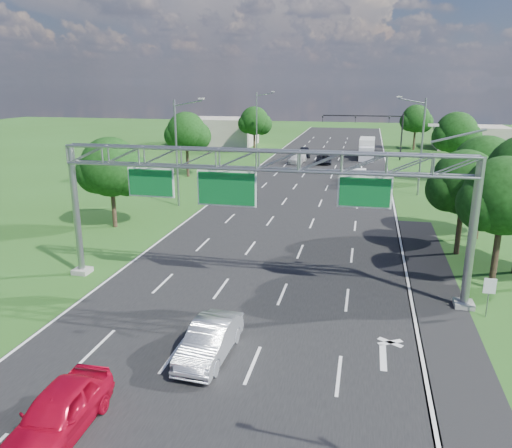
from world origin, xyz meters
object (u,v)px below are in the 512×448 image
(red_coupe, at_px, (58,413))
(traffic_signal, at_px, (378,126))
(silver_sedan, at_px, (210,340))
(regulatory_sign, at_px, (489,290))
(sign_gantry, at_px, (259,171))
(box_truck, at_px, (367,149))

(red_coupe, bearing_deg, traffic_signal, 79.06)
(silver_sedan, bearing_deg, regulatory_sign, 30.95)
(regulatory_sign, relative_size, traffic_signal, 0.17)
(silver_sedan, bearing_deg, traffic_signal, 85.68)
(traffic_signal, height_order, red_coupe, traffic_signal)
(sign_gantry, distance_m, silver_sedan, 9.86)
(sign_gantry, relative_size, box_truck, 2.93)
(sign_gantry, xyz_separation_m, box_truck, (5.64, 54.08, -5.44))
(regulatory_sign, xyz_separation_m, silver_sedan, (-12.58, -6.71, -0.72))
(regulatory_sign, distance_m, box_truck, 55.47)
(box_truck, bearing_deg, sign_gantry, -95.02)
(red_coupe, height_order, box_truck, box_truck)
(traffic_signal, relative_size, silver_sedan, 2.56)
(sign_gantry, bearing_deg, silver_sedan, -93.75)
(sign_gantry, relative_size, traffic_signal, 1.92)
(traffic_signal, bearing_deg, box_truck, 144.64)
(traffic_signal, xyz_separation_m, box_truck, (-1.51, 1.07, -3.71))
(traffic_signal, bearing_deg, sign_gantry, -97.68)
(regulatory_sign, distance_m, red_coupe, 20.38)
(red_coupe, distance_m, box_truck, 68.35)
(regulatory_sign, bearing_deg, box_truck, 96.66)
(regulatory_sign, bearing_deg, red_coupe, -141.88)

